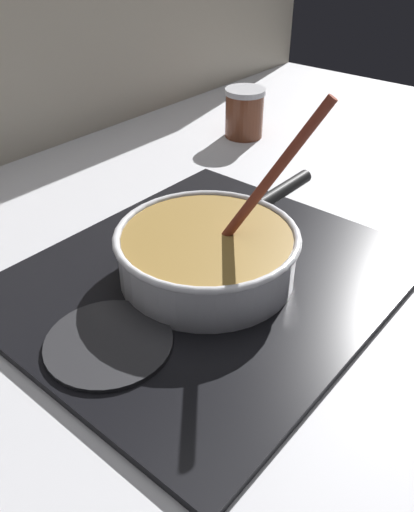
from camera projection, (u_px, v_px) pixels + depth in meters
The scene contains 6 objects.
ground at pixel (290, 374), 0.66m from camera, with size 2.40×1.60×0.04m, color #B7B7BC.
hob_plate at pixel (207, 279), 0.78m from camera, with size 0.56×0.48×0.01m, color black.
burner_ring at pixel (207, 273), 0.77m from camera, with size 0.18×0.18×0.01m, color #592D0C.
spare_burner at pixel (109, 342), 0.65m from camera, with size 0.16×0.16×0.01m, color #262628.
cooking_pan at pixel (208, 252), 0.75m from camera, with size 0.39×0.26×0.27m.
condiment_jar at pixel (244, 113), 1.23m from camera, with size 0.09×0.09×0.11m.
Camera 1 is at (-0.42, -0.22, 0.47)m, focal length 37.23 mm.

